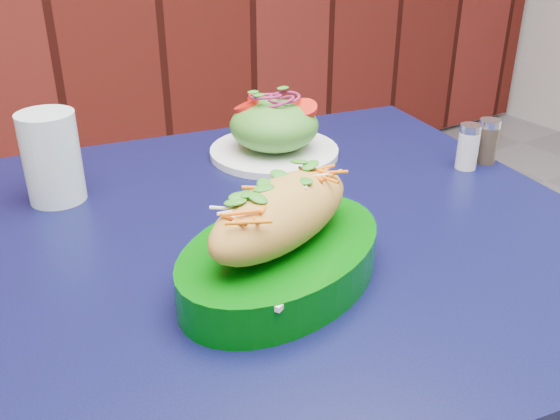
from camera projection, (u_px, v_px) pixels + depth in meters
cafe_table at (293, 278)px, 0.88m from camera, size 0.92×0.92×0.75m
banh_mi_basket at (281, 243)px, 0.69m from camera, size 0.33×0.27×0.13m
salad_plate at (274, 131)px, 1.04m from camera, size 0.22×0.22×0.11m
water_glass at (52, 157)px, 0.87m from camera, size 0.08×0.08×0.13m
salt_shaker at (468, 147)px, 0.99m from camera, size 0.03×0.03×0.07m
pepper_shaker at (488, 141)px, 1.01m from camera, size 0.03×0.03×0.07m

